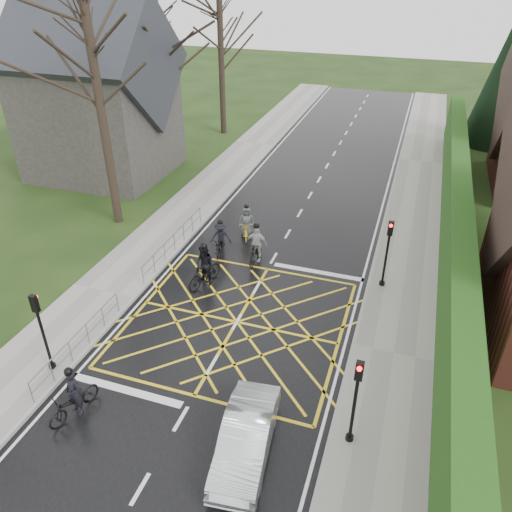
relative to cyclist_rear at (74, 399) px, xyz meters
The scene contains 22 objects.
ground 6.66m from the cyclist_rear, 61.19° to the left, with size 120.00×120.00×0.00m, color black.
road 6.66m from the cyclist_rear, 61.19° to the left, with size 9.00×80.00×0.01m, color black.
sidewalk_right 10.89m from the cyclist_rear, 32.30° to the left, with size 3.00×80.00×0.15m, color gray.
sidewalk_left 6.48m from the cyclist_rear, 115.72° to the left, with size 3.00×80.00×0.15m, color gray.
stone_wall 16.11m from the cyclist_rear, 47.18° to the left, with size 0.50×38.00×0.70m, color slate.
hedge 16.18m from the cyclist_rear, 47.18° to the left, with size 0.90×38.00×2.80m, color #0F390F.
conifer 35.02m from the cyclist_rear, 66.33° to the left, with size 4.60×4.60×10.00m.
church 21.05m from the cyclist_rear, 120.12° to the left, with size 8.80×7.80×11.00m.
tree_near 15.06m from the cyclist_rear, 116.15° to the left, with size 9.24×9.24×11.44m.
tree_mid 22.44m from the cyclist_rear, 108.94° to the left, with size 10.08×10.08×12.48m.
tree_far 29.23m from the cyclist_rear, 102.37° to the left, with size 8.40×8.40×10.40m.
railing_south 2.74m from the cyclist_rear, 122.09° to the left, with size 0.05×5.04×1.03m.
railing_north 9.92m from the cyclist_rear, 98.41° to the left, with size 0.05×6.04×1.03m.
traffic_light_ne 13.05m from the cyclist_rear, 50.34° to the left, with size 0.24×0.31×3.21m.
traffic_light_se 8.52m from the cyclist_rear, 10.98° to the left, with size 0.24×0.31×3.21m.
traffic_light_sw 2.55m from the cyclist_rear, 145.24° to the left, with size 0.24×0.31×3.21m.
cyclist_rear is the anchor object (origin of this frame).
cyclist_back 7.87m from the cyclist_rear, 82.67° to the left, with size 1.17×2.12×2.05m.
cyclist_mid 10.57m from the cyclist_rear, 86.65° to the left, with size 1.13×1.87×1.72m.
cyclist_front 10.64m from the cyclist_rear, 76.60° to the left, with size 1.06×1.96×1.94m.
cyclist_lead 12.55m from the cyclist_rear, 84.36° to the left, with size 1.19×1.88×1.72m.
car 5.54m from the cyclist_rear, ahead, with size 1.35×3.88×1.28m, color silver.
Camera 1 is at (5.57, -14.26, 12.43)m, focal length 35.00 mm.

